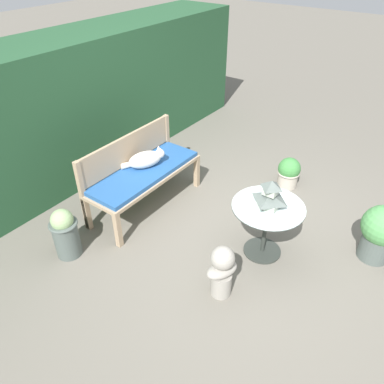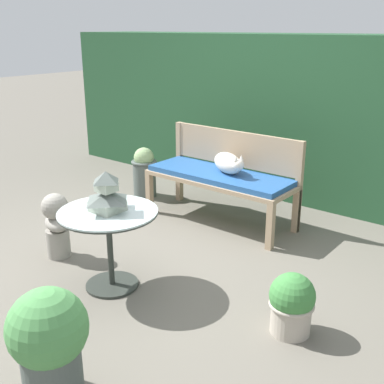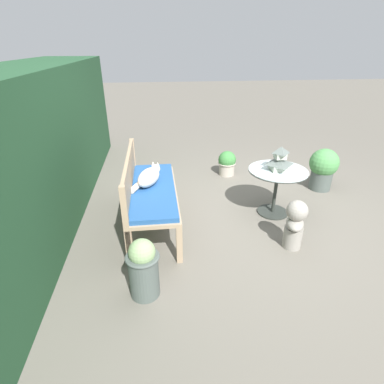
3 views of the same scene
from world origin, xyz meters
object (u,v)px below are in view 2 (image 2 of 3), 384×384
patio_table (109,227)px  potted_plant_bench_right (144,172)px  garden_bench (220,179)px  pagoda_birdhouse (107,194)px  cat (229,163)px  potted_plant_table_near (49,341)px  garden_bust (56,223)px  potted_plant_hedge_corner (292,304)px

patio_table → potted_plant_bench_right: patio_table is taller
garden_bench → patio_table: (0.11, -1.54, 0.03)m
potted_plant_bench_right → patio_table: bearing=-53.0°
patio_table → garden_bench: bearing=94.1°
pagoda_birdhouse → potted_plant_bench_right: (-1.24, 1.64, -0.45)m
cat → potted_plant_table_near: size_ratio=0.72×
cat → potted_plant_table_near: cat is taller
potted_plant_bench_right → cat: bearing=-2.7°
patio_table → garden_bust: bearing=175.2°
garden_bust → cat: bearing=88.4°
patio_table → garden_bust: (-0.73, 0.06, -0.18)m
pagoda_birdhouse → cat: bearing=91.4°
garden_bench → potted_plant_table_near: (0.73, -2.52, -0.10)m
pagoda_birdhouse → garden_bench: bearing=94.1°
pagoda_birdhouse → potted_plant_hedge_corner: size_ratio=0.72×
potted_plant_bench_right → potted_plant_table_near: potted_plant_table_near is taller
patio_table → potted_plant_bench_right: 2.06m
pagoda_birdhouse → potted_plant_bench_right: 2.10m
cat → patio_table: 1.59m
garden_bust → potted_plant_bench_right: potted_plant_bench_right is taller
patio_table → potted_plant_table_near: potted_plant_table_near is taller
garden_bench → cat: cat is taller
garden_bench → potted_plant_table_near: size_ratio=2.38×
cat → potted_plant_bench_right: cat is taller
potted_plant_bench_right → potted_plant_table_near: bearing=-54.7°
patio_table → potted_plant_table_near: size_ratio=1.15×
cat → pagoda_birdhouse: (0.04, -1.59, 0.12)m
garden_bench → patio_table: 1.55m
potted_plant_bench_right → potted_plant_hedge_corner: potted_plant_bench_right is taller
garden_bust → potted_plant_hedge_corner: garden_bust is taller
potted_plant_bench_right → potted_plant_table_near: 3.21m
potted_plant_bench_right → potted_plant_hedge_corner: 2.89m
garden_bench → potted_plant_hedge_corner: size_ratio=3.66×
cat → patio_table: cat is taller
cat → potted_plant_table_near: 2.66m
pagoda_birdhouse → garden_bust: (-0.73, 0.06, -0.44)m
garden_bench → potted_plant_bench_right: bearing=175.0°
patio_table → potted_plant_table_near: bearing=-57.7°
garden_bench → potted_plant_bench_right: potted_plant_bench_right is taller
cat → pagoda_birdhouse: size_ratio=1.53×
patio_table → garden_bust: size_ratio=1.29×
cat → potted_plant_hedge_corner: cat is taller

